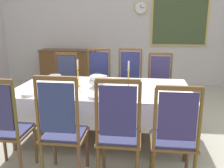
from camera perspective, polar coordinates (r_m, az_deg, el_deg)
ground at (r=3.58m, az=-2.21°, el=-12.93°), size 6.41×6.56×0.04m
back_wall at (r=6.48m, az=2.47°, el=15.79°), size 6.41×0.08×3.55m
dining_table at (r=3.40m, az=-2.09°, el=-1.94°), size 2.35×1.22×0.73m
tablecloth at (r=3.40m, az=-2.09°, el=-2.16°), size 2.37×1.24×0.36m
chair_south_a at (r=2.81m, az=-23.51°, el=-8.96°), size 0.44×0.42×1.10m
chair_north_a at (r=4.58m, az=-10.83°, el=0.68°), size 0.44×0.42×1.06m
chair_south_b at (r=2.56m, az=-11.46°, el=-9.99°), size 0.44×0.42×1.14m
chair_north_b at (r=4.43m, az=-3.27°, el=0.81°), size 0.44×0.42×1.14m
chair_south_c at (r=2.45m, az=1.58°, el=-10.92°), size 0.44×0.42×1.13m
chair_north_c at (r=4.37m, az=4.11°, el=0.66°), size 0.44×0.42×1.16m
chair_south_d at (r=2.47m, az=14.20°, el=-11.53°), size 0.44×0.42×1.09m
chair_north_d at (r=4.38m, az=11.06°, el=0.13°), size 0.44×0.42×1.08m
soup_tureen at (r=3.37m, az=-3.44°, el=0.89°), size 0.25×0.25×0.20m
candlestick_west at (r=3.41m, az=-7.90°, el=1.95°), size 0.07×0.07×0.38m
candlestick_east at (r=3.31m, az=3.83°, el=1.56°), size 0.07×0.07×0.37m
bowl_near_left at (r=4.03m, az=-13.10°, el=1.77°), size 0.20×0.20×0.05m
bowl_near_right at (r=3.87m, az=-2.58°, el=1.62°), size 0.20×0.20×0.05m
bowl_far_left at (r=3.16m, az=-19.06°, el=-2.31°), size 0.16×0.16×0.03m
bowl_far_right at (r=2.90m, az=-4.19°, el=-2.97°), size 0.15×0.15×0.04m
spoon_primary at (r=4.11m, az=-14.74°, el=1.59°), size 0.06×0.17×0.01m
spoon_secondary at (r=3.92m, az=-4.34°, el=1.42°), size 0.04×0.18×0.01m
sideboard at (r=6.53m, az=-10.00°, el=3.92°), size 1.44×0.48×0.90m
mounted_clock at (r=6.39m, az=6.69°, el=17.15°), size 0.30×0.06×0.30m
framed_painting at (r=6.45m, az=15.47°, el=14.98°), size 1.37×0.05×1.45m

